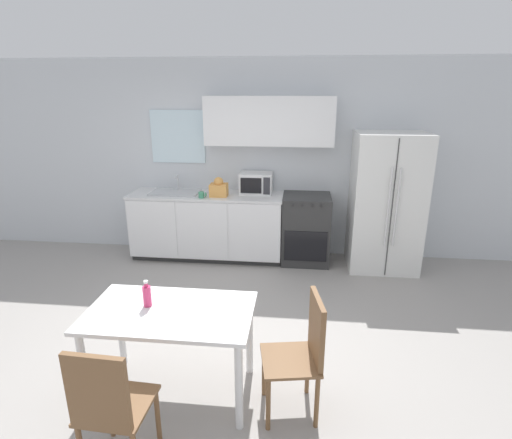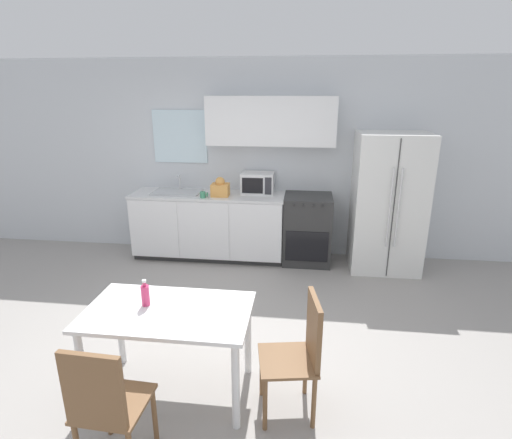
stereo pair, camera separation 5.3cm
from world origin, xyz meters
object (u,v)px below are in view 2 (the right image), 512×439
object	(u,v)px
microwave	(258,183)
coffee_mug	(203,195)
refrigerator	(388,203)
dining_chair_near	(104,402)
oven_range	(307,229)
drink_bottle	(145,295)
dining_chair_side	(301,348)
dining_table	(169,322)

from	to	relation	value
microwave	coffee_mug	distance (m)	0.76
refrigerator	dining_chair_near	xyz separation A→B (m)	(-2.20, -3.37, -0.36)
oven_range	dining_chair_near	bearing A→B (deg)	-109.05
microwave	refrigerator	bearing A→B (deg)	-5.55
dining_chair_near	refrigerator	bearing A→B (deg)	59.45
coffee_mug	drink_bottle	world-z (taller)	coffee_mug
dining_chair_side	coffee_mug	bearing A→B (deg)	17.65
refrigerator	dining_chair_near	bearing A→B (deg)	-123.17
microwave	dining_chair_near	bearing A→B (deg)	-97.88
coffee_mug	dining_chair_near	bearing A→B (deg)	-86.51
oven_range	dining_chair_side	xyz separation A→B (m)	(-0.04, -2.77, 0.07)
coffee_mug	dining_chair_near	distance (m)	3.24
coffee_mug	dining_table	world-z (taller)	coffee_mug
refrigerator	coffee_mug	world-z (taller)	refrigerator
dining_table	dining_chair_side	bearing A→B (deg)	-4.41
oven_range	drink_bottle	size ratio (longest dim) A/B	4.48
microwave	dining_table	distance (m)	2.86
oven_range	microwave	world-z (taller)	microwave
dining_table	dining_chair_near	world-z (taller)	dining_chair_near
microwave	drink_bottle	distance (m)	2.81
coffee_mug	oven_range	bearing A→B (deg)	9.07
coffee_mug	dining_chair_side	size ratio (longest dim) A/B	0.11
dining_table	drink_bottle	distance (m)	0.27
refrigerator	dining_table	world-z (taller)	refrigerator
dining_table	drink_bottle	world-z (taller)	drink_bottle
dining_table	dining_chair_near	distance (m)	0.75
dining_chair_side	drink_bottle	xyz separation A→B (m)	(-1.18, 0.12, 0.28)
refrigerator	coffee_mug	xyz separation A→B (m)	(-2.40, -0.16, 0.07)
microwave	dining_table	bearing A→B (deg)	-96.94
dining_chair_near	dining_chair_side	xyz separation A→B (m)	(1.14, 0.66, 0.00)
dining_table	oven_range	bearing A→B (deg)	68.98
dining_table	drink_bottle	xyz separation A→B (m)	(-0.18, 0.05, 0.19)
dining_table	dining_chair_side	distance (m)	1.00
dining_chair_near	drink_bottle	bearing A→B (deg)	95.30
oven_range	coffee_mug	size ratio (longest dim) A/B	8.85
oven_range	coffee_mug	distance (m)	1.48
coffee_mug	dining_chair_near	world-z (taller)	coffee_mug
dining_table	microwave	bearing A→B (deg)	83.06
oven_range	microwave	size ratio (longest dim) A/B	2.14
microwave	coffee_mug	xyz separation A→B (m)	(-0.68, -0.32, -0.10)
coffee_mug	dining_chair_side	distance (m)	2.91
dining_table	dining_chair_near	xyz separation A→B (m)	(-0.15, -0.73, -0.09)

